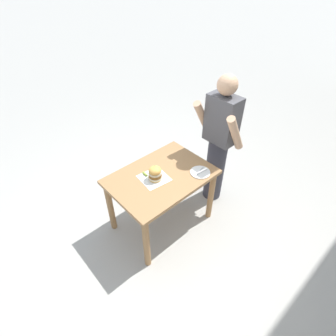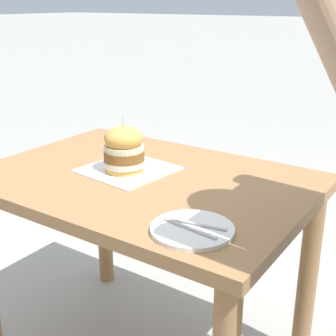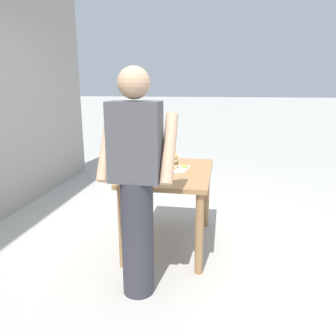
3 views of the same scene
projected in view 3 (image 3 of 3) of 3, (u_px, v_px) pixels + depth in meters
The scene contains 7 objects.
ground_plane at pixel (170, 243), 3.34m from camera, with size 80.00×80.00×0.00m, color #ADAAA3.
patio_table at pixel (170, 183), 3.18m from camera, with size 0.78×1.11×0.77m.
serving_paper at pixel (173, 168), 3.22m from camera, with size 0.28×0.28×0.00m, color white.
sandwich at pixel (171, 160), 3.21m from camera, with size 0.14×0.14×0.19m.
pickle_spear at pixel (184, 166), 3.24m from camera, with size 0.02×0.02×0.07m, color #8EA83D.
side_plate_with_forks at pixel (135, 179), 2.86m from camera, with size 0.22×0.22×0.02m.
diner_across_table at pixel (136, 182), 2.35m from camera, with size 0.55×0.35×1.69m.
Camera 3 is at (-0.50, 3.00, 1.57)m, focal length 35.00 mm.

